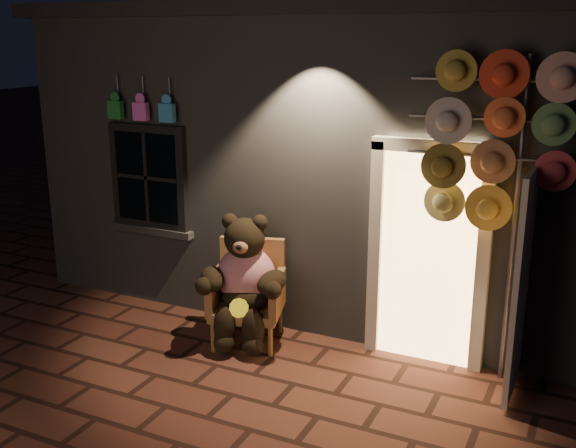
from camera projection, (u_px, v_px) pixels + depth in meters
The scene contains 5 objects.
ground at pixel (232, 395), 6.04m from camera, with size 60.00×60.00×0.00m, color #532C1F.
shop_building at pixel (379, 141), 9.03m from camera, with size 7.30×5.95×3.51m.
wicker_armchair at pixel (249, 292), 7.02m from camera, with size 0.87×0.82×1.05m.
teddy_bear at pixel (244, 280), 6.85m from camera, with size 0.94×0.85×1.35m.
hat_rack at pixel (518, 137), 5.65m from camera, with size 1.87×0.22×2.99m.
Camera 1 is at (2.79, -4.64, 3.12)m, focal length 42.00 mm.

